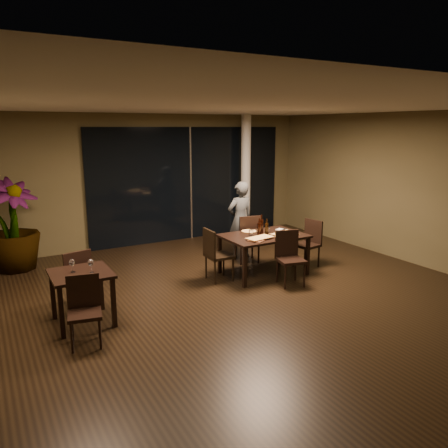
% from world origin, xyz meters
% --- Properties ---
extents(ground, '(8.00, 8.00, 0.00)m').
position_xyz_m(ground, '(0.00, 0.00, 0.00)').
color(ground, black).
rests_on(ground, ground).
extents(wall_back, '(8.00, 0.10, 3.00)m').
position_xyz_m(wall_back, '(0.00, 4.05, 1.50)').
color(wall_back, '#4A4227').
rests_on(wall_back, ground).
extents(wall_right, '(0.10, 8.00, 3.00)m').
position_xyz_m(wall_right, '(4.05, 0.00, 1.50)').
color(wall_right, '#4A4227').
rests_on(wall_right, ground).
extents(ceiling, '(8.00, 8.00, 0.04)m').
position_xyz_m(ceiling, '(0.00, 0.00, 3.02)').
color(ceiling, silver).
rests_on(ceiling, wall_back).
extents(window_panel, '(5.00, 0.06, 2.70)m').
position_xyz_m(window_panel, '(1.00, 3.96, 1.35)').
color(window_panel, black).
rests_on(window_panel, ground).
extents(column, '(0.24, 0.24, 3.00)m').
position_xyz_m(column, '(2.40, 3.65, 1.50)').
color(column, silver).
rests_on(column, ground).
extents(main_table, '(1.50, 1.00, 0.75)m').
position_xyz_m(main_table, '(1.00, 0.80, 0.68)').
color(main_table, black).
rests_on(main_table, ground).
extents(side_table, '(0.80, 0.80, 0.75)m').
position_xyz_m(side_table, '(-2.40, 0.30, 0.62)').
color(side_table, black).
rests_on(side_table, ground).
extents(chair_main_far, '(0.55, 0.55, 0.99)m').
position_xyz_m(chair_main_far, '(1.12, 1.51, 0.55)').
color(chair_main_far, black).
rests_on(chair_main_far, ground).
extents(chair_main_near, '(0.52, 0.52, 0.94)m').
position_xyz_m(chair_main_near, '(1.09, 0.16, 0.52)').
color(chair_main_near, black).
rests_on(chair_main_near, ground).
extents(chair_main_left, '(0.45, 0.45, 0.95)m').
position_xyz_m(chair_main_left, '(0.03, 0.91, 0.53)').
color(chair_main_left, black).
rests_on(chair_main_left, ground).
extents(chair_main_right, '(0.49, 0.49, 0.92)m').
position_xyz_m(chair_main_right, '(2.07, 0.76, 0.51)').
color(chair_main_right, black).
rests_on(chair_main_right, ground).
extents(chair_side_far, '(0.51, 0.51, 0.92)m').
position_xyz_m(chair_side_far, '(-2.37, 0.87, 0.51)').
color(chair_side_far, black).
rests_on(chair_side_far, ground).
extents(chair_side_near, '(0.48, 0.48, 0.88)m').
position_xyz_m(chair_side_near, '(-2.50, -0.29, 0.49)').
color(chair_side_near, black).
rests_on(chair_side_near, ground).
extents(diner, '(0.55, 0.38, 1.60)m').
position_xyz_m(diner, '(1.19, 1.95, 0.80)').
color(diner, '#303336').
rests_on(diner, ground).
extents(potted_plant, '(1.33, 1.33, 1.77)m').
position_xyz_m(potted_plant, '(-3.02, 3.37, 0.88)').
color(potted_plant, '#1F521B').
rests_on(potted_plant, ground).
extents(pizza_board_left, '(0.55, 0.45, 0.01)m').
position_xyz_m(pizza_board_left, '(0.75, 0.57, 0.76)').
color(pizza_board_left, '#462616').
rests_on(pizza_board_left, main_table).
extents(pizza_board_right, '(0.54, 0.32, 0.01)m').
position_xyz_m(pizza_board_right, '(1.34, 0.63, 0.76)').
color(pizza_board_right, '#4C3318').
rests_on(pizza_board_right, main_table).
extents(oblong_pizza_left, '(0.51, 0.31, 0.02)m').
position_xyz_m(oblong_pizza_left, '(0.75, 0.57, 0.77)').
color(oblong_pizza_left, maroon).
rests_on(oblong_pizza_left, pizza_board_left).
extents(oblong_pizza_right, '(0.54, 0.37, 0.02)m').
position_xyz_m(oblong_pizza_right, '(1.34, 0.63, 0.77)').
color(oblong_pizza_right, maroon).
rests_on(oblong_pizza_right, pizza_board_right).
extents(round_pizza, '(0.27, 0.27, 0.01)m').
position_xyz_m(round_pizza, '(0.89, 1.14, 0.76)').
color(round_pizza, '#BD3715').
rests_on(round_pizza, main_table).
extents(bottle_a, '(0.07, 0.07, 0.31)m').
position_xyz_m(bottle_a, '(0.92, 0.84, 0.91)').
color(bottle_a, black).
rests_on(bottle_a, main_table).
extents(bottle_b, '(0.06, 0.06, 0.29)m').
position_xyz_m(bottle_b, '(1.06, 0.80, 0.90)').
color(bottle_b, black).
rests_on(bottle_b, main_table).
extents(bottle_c, '(0.08, 0.08, 0.35)m').
position_xyz_m(bottle_c, '(1.04, 0.94, 0.92)').
color(bottle_c, black).
rests_on(bottle_c, main_table).
extents(tumbler_left, '(0.08, 0.08, 0.10)m').
position_xyz_m(tumbler_left, '(0.78, 0.90, 0.80)').
color(tumbler_left, white).
rests_on(tumbler_left, main_table).
extents(tumbler_right, '(0.08, 0.08, 0.09)m').
position_xyz_m(tumbler_right, '(1.19, 0.94, 0.80)').
color(tumbler_right, white).
rests_on(tumbler_right, main_table).
extents(napkin_near, '(0.19, 0.11, 0.01)m').
position_xyz_m(napkin_near, '(1.58, 0.68, 0.76)').
color(napkin_near, white).
rests_on(napkin_near, main_table).
extents(napkin_far, '(0.20, 0.16, 0.01)m').
position_xyz_m(napkin_far, '(1.52, 0.99, 0.76)').
color(napkin_far, silver).
rests_on(napkin_far, main_table).
extents(wine_glass_a, '(0.08, 0.08, 0.18)m').
position_xyz_m(wine_glass_a, '(-2.49, 0.35, 0.84)').
color(wine_glass_a, white).
rests_on(wine_glass_a, side_table).
extents(wine_glass_b, '(0.08, 0.08, 0.18)m').
position_xyz_m(wine_glass_b, '(-2.28, 0.20, 0.84)').
color(wine_glass_b, white).
rests_on(wine_glass_b, side_table).
extents(side_napkin, '(0.21, 0.16, 0.01)m').
position_xyz_m(side_napkin, '(-2.37, 0.06, 0.76)').
color(side_napkin, white).
rests_on(side_napkin, side_table).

